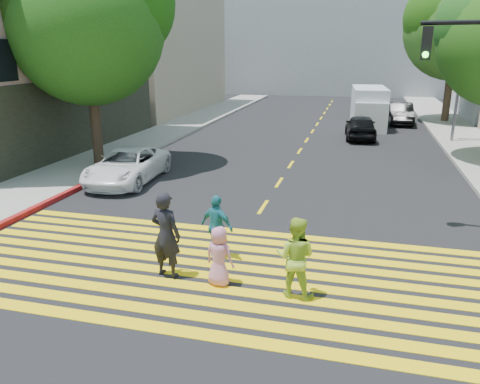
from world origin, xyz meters
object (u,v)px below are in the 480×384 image
at_px(pedestrian_child, 219,256).
at_px(silver_car, 372,105).
at_px(white_sedan, 127,166).
at_px(dark_car_parked, 401,114).
at_px(tree_right_far, 458,23).
at_px(pedestrian_extra, 217,227).
at_px(tree_left, 89,18).
at_px(pedestrian_woman, 295,257).
at_px(dark_car_near, 361,127).
at_px(white_van, 369,109).
at_px(pedestrian_man, 166,235).

distance_m(pedestrian_child, silver_car, 30.79).
height_order(pedestrian_child, white_sedan, pedestrian_child).
distance_m(silver_car, dark_car_parked, 5.99).
relative_size(tree_right_far, pedestrian_extra, 6.19).
bearing_deg(pedestrian_extra, white_sedan, -25.80).
xyz_separation_m(tree_right_far, pedestrian_child, (-8.43, -26.27, -5.89)).
bearing_deg(tree_left, white_sedan, -41.30).
distance_m(pedestrian_woman, pedestrian_child, 1.65).
distance_m(pedestrian_extra, white_sedan, 7.77).
bearing_deg(dark_car_near, tree_right_far, -130.00).
bearing_deg(white_van, dark_car_parked, 40.09).
xyz_separation_m(pedestrian_man, dark_car_parked, (6.57, 24.77, -0.28)).
bearing_deg(tree_right_far, pedestrian_woman, -104.46).
relative_size(tree_left, pedestrian_extra, 5.75).
bearing_deg(dark_car_parked, pedestrian_man, -105.77).
bearing_deg(tree_left, pedestrian_man, -52.37).
distance_m(silver_car, white_van, 7.80).
bearing_deg(white_van, white_sedan, -123.23).
xyz_separation_m(pedestrian_child, silver_car, (3.48, 30.59, -0.03)).
distance_m(white_sedan, dark_car_parked, 21.05).
bearing_deg(white_van, silver_car, 83.95).
relative_size(white_sedan, white_van, 0.83).
height_order(silver_car, dark_car_parked, dark_car_parked).
xyz_separation_m(tree_right_far, dark_car_near, (-5.69, -7.77, -5.87)).
bearing_deg(tree_left, white_van, 50.49).
distance_m(tree_left, pedestrian_man, 12.42).
height_order(tree_right_far, silver_car, tree_right_far).
xyz_separation_m(pedestrian_extra, dark_car_parked, (5.78, 23.53, -0.08)).
relative_size(tree_right_far, pedestrian_man, 4.95).
xyz_separation_m(tree_left, white_van, (11.33, 13.74, -4.88)).
bearing_deg(white_van, pedestrian_child, -101.57).
bearing_deg(pedestrian_woman, pedestrian_extra, -27.81).
bearing_deg(pedestrian_man, pedestrian_child, -174.16).
bearing_deg(white_van, pedestrian_extra, -103.27).
height_order(pedestrian_man, white_sedan, pedestrian_man).
bearing_deg(pedestrian_woman, dark_car_parked, -92.09).
bearing_deg(pedestrian_man, pedestrian_extra, -111.47).
relative_size(pedestrian_woman, pedestrian_extra, 1.09).
xyz_separation_m(dark_car_near, dark_car_parked, (2.57, 6.39, 0.01)).
distance_m(tree_right_far, pedestrian_woman, 27.79).
distance_m(pedestrian_woman, white_van, 22.94).
distance_m(tree_left, tree_right_far, 23.90).
xyz_separation_m(pedestrian_woman, silver_car, (1.84, 30.66, -0.22)).
distance_m(pedestrian_man, silver_car, 30.85).
bearing_deg(dark_car_near, dark_car_parked, -115.72).
height_order(tree_left, pedestrian_extra, tree_left).
bearing_deg(pedestrian_extra, white_van, -78.79).
distance_m(tree_right_far, white_van, 8.26).
relative_size(tree_right_far, dark_car_parked, 2.28).
xyz_separation_m(pedestrian_extra, white_van, (3.62, 21.47, 0.42)).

